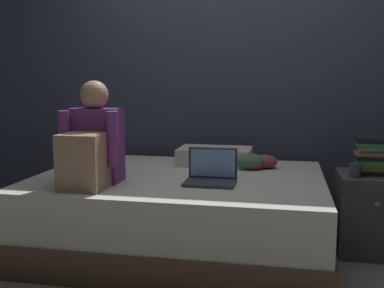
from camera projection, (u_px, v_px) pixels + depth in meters
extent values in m
plane|color=gray|center=(200.00, 266.00, 2.94)|extent=(8.00, 8.00, 0.00)
cube|color=#383D4C|center=(226.00, 60.00, 3.91)|extent=(5.60, 0.10, 2.70)
cube|color=brown|center=(180.00, 233.00, 3.25)|extent=(2.00, 1.50, 0.21)
cube|color=beige|center=(180.00, 197.00, 3.22)|extent=(1.96, 1.46, 0.32)
cube|color=#474442|center=(370.00, 213.00, 3.15)|extent=(0.44, 0.44, 0.55)
sphere|color=gray|center=(377.00, 205.00, 2.92)|extent=(0.04, 0.04, 0.04)
cube|color=#75337A|center=(98.00, 145.00, 2.96)|extent=(0.30, 0.20, 0.48)
sphere|color=#A87C5E|center=(94.00, 95.00, 2.89)|extent=(0.18, 0.18, 0.18)
cube|color=#A87C5E|center=(83.00, 162.00, 2.76)|extent=(0.26, 0.24, 0.34)
cylinder|color=#75337A|center=(64.00, 138.00, 2.85)|extent=(0.07, 0.07, 0.34)
cylinder|color=#75337A|center=(113.00, 139.00, 2.79)|extent=(0.07, 0.07, 0.34)
cube|color=#333842|center=(210.00, 183.00, 2.90)|extent=(0.32, 0.22, 0.02)
cube|color=#333842|center=(213.00, 163.00, 3.00)|extent=(0.32, 0.01, 0.20)
cube|color=#8CB2EA|center=(213.00, 163.00, 2.99)|extent=(0.29, 0.00, 0.18)
cube|color=beige|center=(215.00, 156.00, 3.59)|extent=(0.56, 0.36, 0.13)
cube|color=black|center=(371.00, 172.00, 3.10)|extent=(0.22, 0.12, 0.03)
cube|color=gold|center=(371.00, 168.00, 3.11)|extent=(0.21, 0.16, 0.03)
cube|color=#387042|center=(370.00, 163.00, 3.09)|extent=(0.18, 0.15, 0.04)
cube|color=black|center=(372.00, 158.00, 3.08)|extent=(0.21, 0.14, 0.03)
cube|color=brown|center=(370.00, 154.00, 3.07)|extent=(0.20, 0.14, 0.02)
cube|color=beige|center=(373.00, 149.00, 3.08)|extent=(0.18, 0.13, 0.03)
cube|color=#387042|center=(372.00, 145.00, 3.06)|extent=(0.18, 0.14, 0.03)
cube|color=black|center=(373.00, 140.00, 3.07)|extent=(0.22, 0.12, 0.04)
cylinder|color=#3D3D42|center=(355.00, 170.00, 3.02)|extent=(0.08, 0.08, 0.09)
ellipsoid|color=#8E3D47|center=(253.00, 164.00, 3.38)|extent=(0.16, 0.13, 0.09)
ellipsoid|color=#4C6B56|center=(249.00, 161.00, 3.40)|extent=(0.22, 0.19, 0.12)
ellipsoid|color=#8E3D47|center=(265.00, 161.00, 3.44)|extent=(0.19, 0.16, 0.10)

